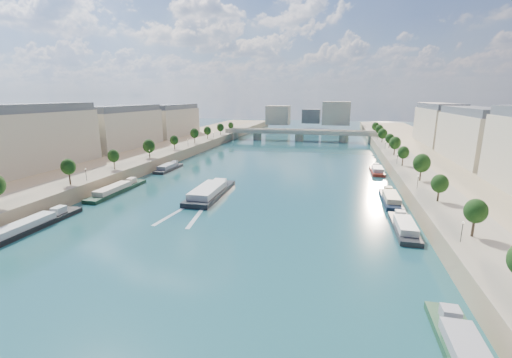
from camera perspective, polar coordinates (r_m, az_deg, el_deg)
The scene contains 17 objects.
ground at distance 131.55m, azimuth 0.70°, elevation -0.66°, with size 700.00×700.00×0.00m, color #0B2832.
quay_left at distance 162.50m, azimuth -24.90°, elevation 1.74°, with size 44.00×520.00×5.00m, color #9E8460.
quay_right at distance 135.11m, azimuth 32.01°, elevation -1.32°, with size 44.00×520.00×5.00m, color #9E8460.
pave_left at distance 153.21m, azimuth -20.58°, elevation 2.45°, with size 14.00×520.00×0.10m, color gray.
pave_right at distance 130.47m, azimuth 25.92°, elevation 0.09°, with size 14.00×520.00×0.10m, color gray.
trees_left at distance 152.86m, azimuth -19.71°, elevation 4.57°, with size 4.80×268.80×8.26m.
trees_right at distance 138.65m, azimuth 24.51°, elevation 3.26°, with size 4.80×268.80×8.26m.
lamps_left at distance 142.12m, azimuth -21.39°, elevation 2.68°, with size 0.36×200.36×4.28m.
lamps_right at distance 133.81m, azimuth 23.73°, elevation 1.82°, with size 0.36×200.36×4.28m.
buildings_left at distance 177.92m, azimuth -26.29°, elevation 7.09°, with size 16.00×226.00×23.20m.
buildings_right at distance 148.44m, azimuth 36.05°, elevation 4.82°, with size 16.00×226.00×23.20m.
skyline at distance 345.12m, azimuth 9.53°, elevation 10.58°, with size 79.00×42.00×22.00m.
bridge at distance 257.52m, azimuth 7.23°, elevation 7.49°, with size 112.00×12.00×8.15m.
tour_barge at distance 115.92m, azimuth -7.65°, elevation -2.18°, with size 9.31×30.43×4.11m.
wake at distance 101.75m, azimuth -10.98°, elevation -5.28°, with size 10.76×25.99×0.04m.
moored_barges_left at distance 104.63m, azimuth -32.61°, elevation -6.27°, with size 5.00×156.81×3.60m.
moored_barges_right at distance 87.12m, azimuth 24.22°, elevation -9.03°, with size 5.00×162.63×3.60m.
Camera 1 is at (28.30, -24.21, 32.80)m, focal length 24.00 mm.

